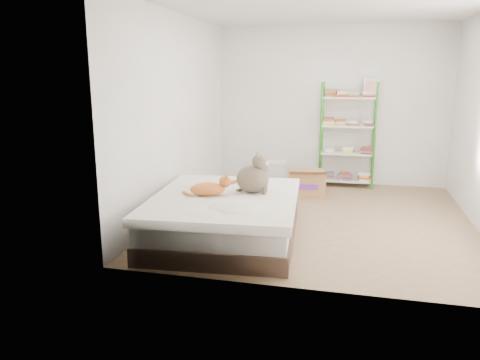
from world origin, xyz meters
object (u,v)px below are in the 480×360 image
(shelf_unit, at_px, (348,134))
(orange_cat, at_px, (208,187))
(cardboard_box, at_px, (307,183))
(white_bin, at_px, (276,172))
(grey_cat, at_px, (253,173))
(bed, at_px, (225,217))

(shelf_unit, bearing_deg, orange_cat, -116.36)
(orange_cat, xyz_separation_m, cardboard_box, (0.89, 2.19, -0.40))
(shelf_unit, distance_m, cardboard_box, 1.16)
(orange_cat, xyz_separation_m, white_bin, (0.30, 2.92, -0.41))
(grey_cat, xyz_separation_m, white_bin, (-0.16, 2.68, -0.54))
(orange_cat, height_order, white_bin, orange_cat)
(orange_cat, bearing_deg, shelf_unit, 44.67)
(grey_cat, distance_m, white_bin, 2.74)
(bed, height_order, white_bin, bed)
(bed, bearing_deg, shelf_unit, 61.86)
(cardboard_box, relative_size, white_bin, 1.64)
(bed, distance_m, grey_cat, 0.58)
(bed, relative_size, shelf_unit, 1.20)
(grey_cat, bearing_deg, white_bin, 1.82)
(shelf_unit, bearing_deg, cardboard_box, -126.86)
(white_bin, bearing_deg, shelf_unit, 1.52)
(bed, bearing_deg, cardboard_box, 67.40)
(grey_cat, height_order, cardboard_box, grey_cat)
(bed, xyz_separation_m, shelf_unit, (1.27, 2.91, 0.61))
(white_bin, bearing_deg, bed, -92.17)
(orange_cat, bearing_deg, bed, -5.81)
(orange_cat, relative_size, grey_cat, 1.02)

